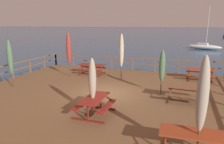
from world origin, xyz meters
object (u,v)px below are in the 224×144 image
at_px(patio_umbrella_short_front, 162,66).
at_px(patio_umbrella_short_back, 69,48).
at_px(patio_umbrella_tall_back_left, 121,51).
at_px(patio_umbrella_tall_mid_right, 92,79).
at_px(patio_umbrella_short_mid, 203,95).
at_px(sailboat_distant, 204,46).
at_px(picnic_table_mid_right, 200,72).
at_px(patio_umbrella_tall_front, 10,58).
at_px(picnic_table_mid_left, 186,91).
at_px(picnic_table_front_left, 195,139).
at_px(picnic_table_back_left, 92,67).
at_px(picnic_table_front_right, 95,102).

xyz_separation_m(patio_umbrella_short_front, patio_umbrella_short_back, (-6.80, 1.94, 0.50)).
bearing_deg(patio_umbrella_short_front, patio_umbrella_tall_back_left, 141.92).
relative_size(patio_umbrella_short_front, patio_umbrella_tall_mid_right, 1.00).
height_order(patio_umbrella_short_mid, sailboat_distant, sailboat_distant).
distance_m(patio_umbrella_short_front, patio_umbrella_tall_mid_right, 4.47).
height_order(picnic_table_mid_right, patio_umbrella_tall_front, patio_umbrella_tall_front).
relative_size(picnic_table_mid_right, patio_umbrella_tall_back_left, 0.60).
xyz_separation_m(picnic_table_mid_left, patio_umbrella_short_back, (-8.11, 2.70, 1.50)).
bearing_deg(patio_umbrella_tall_mid_right, picnic_table_front_left, -23.64).
bearing_deg(sailboat_distant, picnic_table_back_left, -109.94).
bearing_deg(picnic_table_back_left, patio_umbrella_short_back, -138.87).
relative_size(patio_umbrella_short_front, sailboat_distant, 0.32).
height_order(patio_umbrella_short_front, patio_umbrella_tall_mid_right, patio_umbrella_tall_mid_right).
bearing_deg(patio_umbrella_tall_back_left, patio_umbrella_short_mid, -59.87).
height_order(patio_umbrella_short_mid, patio_umbrella_tall_mid_right, patio_umbrella_short_mid).
relative_size(patio_umbrella_short_mid, patio_umbrella_short_back, 0.93).
bearing_deg(patio_umbrella_tall_mid_right, picnic_table_mid_left, 38.69).
bearing_deg(sailboat_distant, picnic_table_front_right, -101.41).
relative_size(patio_umbrella_short_front, patio_umbrella_short_mid, 0.82).
distance_m(patio_umbrella_short_front, sailboat_distant, 31.36).
xyz_separation_m(patio_umbrella_short_front, sailboat_distant, (4.61, 30.96, -1.88)).
xyz_separation_m(patio_umbrella_short_mid, patio_umbrella_short_back, (-8.39, 7.47, 0.14)).
xyz_separation_m(picnic_table_mid_left, patio_umbrella_tall_front, (-10.01, -0.86, 1.27)).
bearing_deg(picnic_table_front_left, patio_umbrella_tall_front, 159.25).
xyz_separation_m(patio_umbrella_short_back, patio_umbrella_tall_mid_right, (4.37, -5.70, -0.49)).
bearing_deg(patio_umbrella_tall_front, patio_umbrella_short_mid, -20.81).
xyz_separation_m(picnic_table_mid_left, picnic_table_front_right, (-3.70, -2.92, -0.00)).
distance_m(picnic_table_mid_right, patio_umbrella_tall_mid_right, 9.04).
height_order(picnic_table_back_left, patio_umbrella_tall_mid_right, patio_umbrella_tall_mid_right).
relative_size(picnic_table_front_right, patio_umbrella_tall_mid_right, 0.72).
xyz_separation_m(patio_umbrella_short_mid, patio_umbrella_tall_mid_right, (-4.03, 1.77, -0.35)).
xyz_separation_m(patio_umbrella_short_back, patio_umbrella_tall_front, (-1.90, -3.56, -0.23)).
bearing_deg(patio_umbrella_tall_back_left, picnic_table_mid_right, 17.09).
height_order(picnic_table_mid_left, picnic_table_back_left, same).
distance_m(picnic_table_mid_right, patio_umbrella_tall_front, 12.32).
relative_size(picnic_table_front_right, picnic_table_back_left, 0.91).
bearing_deg(picnic_table_back_left, patio_umbrella_tall_front, -124.23).
xyz_separation_m(picnic_table_front_left, patio_umbrella_tall_mid_right, (-3.95, 1.73, 1.01)).
bearing_deg(picnic_table_front_right, picnic_table_back_left, 114.88).
height_order(picnic_table_mid_left, patio_umbrella_tall_mid_right, patio_umbrella_tall_mid_right).
bearing_deg(picnic_table_mid_left, picnic_table_back_left, 150.74).
bearing_deg(patio_umbrella_short_back, patio_umbrella_short_mid, -41.67).
distance_m(picnic_table_mid_left, picnic_table_mid_right, 4.76).
bearing_deg(patio_umbrella_tall_front, patio_umbrella_tall_back_left, 34.40).
xyz_separation_m(picnic_table_back_left, patio_umbrella_tall_back_left, (2.56, -0.75, 1.45)).
relative_size(patio_umbrella_short_back, patio_umbrella_tall_mid_right, 1.31).
distance_m(picnic_table_front_right, patio_umbrella_short_front, 4.50).
height_order(picnic_table_front_right, picnic_table_back_left, same).
xyz_separation_m(picnic_table_front_right, patio_umbrella_tall_back_left, (-0.57, 5.99, 1.46)).
relative_size(patio_umbrella_short_front, patio_umbrella_tall_front, 0.86).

